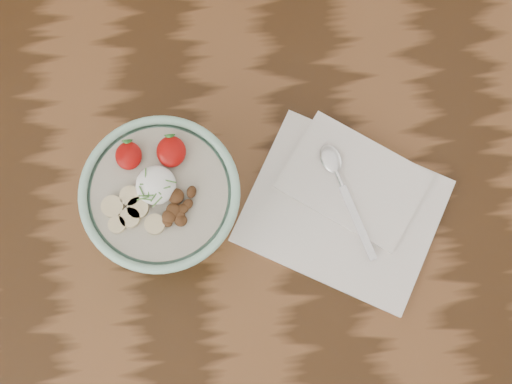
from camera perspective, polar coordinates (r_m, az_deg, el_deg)
table at (r=105.33cm, az=-6.37°, el=-5.44°), size 160.00×90.00×75.00cm
breakfast_bowl at (r=90.68cm, az=-7.43°, el=-0.61°), size 19.67×19.67×12.89cm
napkin at (r=96.67cm, az=7.15°, el=-1.00°), size 31.41×29.66×1.52cm
spoon at (r=96.18cm, az=6.54°, el=1.40°), size 6.42×16.69×0.88cm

